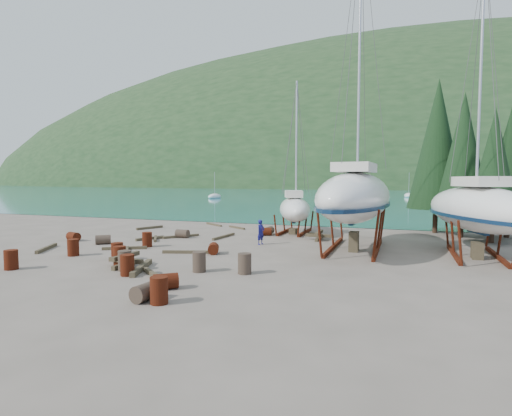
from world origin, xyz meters
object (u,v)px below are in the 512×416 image
(large_sailboat_far, at_px, (477,208))
(small_sailboat_shore, at_px, (295,209))
(large_sailboat_near, at_px, (356,196))
(worker, at_px, (261,232))

(large_sailboat_far, distance_m, small_sailboat_shore, 12.56)
(large_sailboat_far, xyz_separation_m, small_sailboat_shore, (-11.16, 5.71, -0.69))
(large_sailboat_near, height_order, large_sailboat_far, large_sailboat_near)
(large_sailboat_far, relative_size, worker, 10.06)
(large_sailboat_near, relative_size, small_sailboat_shore, 1.68)
(small_sailboat_shore, relative_size, worker, 7.30)
(large_sailboat_near, xyz_separation_m, small_sailboat_shore, (-5.04, 5.60, -1.19))
(large_sailboat_far, height_order, worker, large_sailboat_far)
(large_sailboat_far, height_order, small_sailboat_shore, large_sailboat_far)
(small_sailboat_shore, bearing_deg, large_sailboat_near, -66.53)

